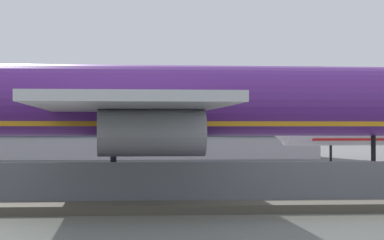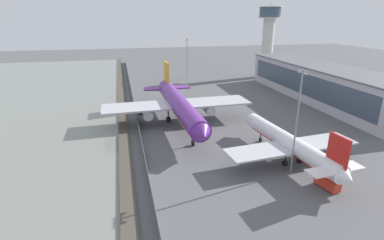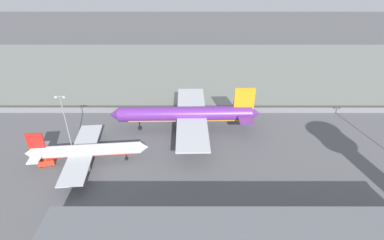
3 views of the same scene
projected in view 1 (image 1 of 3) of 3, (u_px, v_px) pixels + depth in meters
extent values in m
plane|color=#565659|center=(123.00, 185.00, 61.45)|extent=(500.00, 500.00, 0.00)
cube|color=#474238|center=(118.00, 208.00, 41.02)|extent=(320.00, 3.00, 0.50)
cube|color=slate|center=(120.00, 183.00, 45.52)|extent=(280.00, 0.08, 2.58)
cylinder|color=slate|center=(120.00, 183.00, 45.52)|extent=(0.10, 0.10, 2.58)
cylinder|color=#602889|center=(158.00, 100.00, 59.10)|extent=(50.19, 6.65, 5.61)
cube|color=orange|center=(158.00, 120.00, 59.08)|extent=(42.65, 5.38, 1.01)
cube|color=#B7BABF|center=(125.00, 113.00, 70.80)|extent=(11.52, 24.26, 0.56)
cube|color=#B7BABF|center=(129.00, 104.00, 46.89)|extent=(11.52, 24.26, 0.56)
cylinder|color=#B7BABF|center=(141.00, 132.00, 69.02)|extent=(7.07, 3.23, 3.08)
cylinder|color=#B7BABF|center=(151.00, 133.00, 48.93)|extent=(7.07, 3.23, 3.08)
cylinder|color=black|center=(373.00, 156.00, 60.79)|extent=(0.39, 0.39, 3.28)
cylinder|color=black|center=(373.00, 176.00, 60.77)|extent=(1.58, 0.65, 1.57)
cylinder|color=black|center=(114.00, 156.00, 61.63)|extent=(0.45, 0.45, 3.28)
cylinder|color=black|center=(114.00, 175.00, 61.60)|extent=(1.83, 1.30, 1.81)
cylinder|color=black|center=(113.00, 158.00, 55.77)|extent=(0.45, 0.45, 3.28)
cylinder|color=black|center=(113.00, 180.00, 55.75)|extent=(1.83, 1.30, 1.81)
cone|color=white|center=(275.00, 127.00, 78.96)|extent=(2.91, 3.97, 3.75)
cube|color=#232D3D|center=(297.00, 122.00, 79.39)|extent=(2.48, 3.54, 1.18)
cylinder|color=black|center=(331.00, 156.00, 80.00)|extent=(0.28, 0.28, 2.31)
cylinder|color=black|center=(331.00, 167.00, 79.99)|extent=(1.14, 0.54, 1.10)
cube|color=#B2B2B7|center=(41.00, 115.00, 121.46)|extent=(87.44, 19.46, 13.80)
cube|color=#3D4C5B|center=(33.00, 109.00, 111.70)|extent=(80.45, 0.16, 8.28)
cube|color=#5B5E63|center=(41.00, 71.00, 121.56)|extent=(88.04, 20.06, 0.50)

